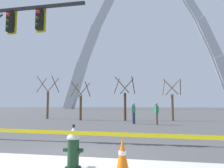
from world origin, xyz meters
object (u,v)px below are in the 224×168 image
Objects in this scene: pedestrian_walking_left at (134,113)px; monument_arch at (146,44)px; traffic_cone_by_hydrant at (122,156)px; pedestrian_standing_center at (156,113)px; fire_hydrant at (73,148)px.

monument_arch is at bearing 90.72° from pedestrian_walking_left.
traffic_cone_by_hydrant is 0.01× the size of monument_arch.
monument_arch reaches higher than pedestrian_walking_left.
pedestrian_standing_center is at bearing -87.50° from monument_arch.
pedestrian_walking_left is 1.00× the size of pedestrian_standing_center.
traffic_cone_by_hydrant is 0.46× the size of pedestrian_walking_left.
traffic_cone_by_hydrant is at bearing -2.32° from fire_hydrant.
traffic_cone_by_hydrant is 0.46× the size of pedestrian_standing_center.
pedestrian_walking_left is (0.27, 11.79, 0.35)m from fire_hydrant.
monument_arch is (-0.41, 65.84, 21.11)m from fire_hydrant.
fire_hydrant is 0.62× the size of pedestrian_standing_center.
fire_hydrant is 11.49m from pedestrian_standing_center.
pedestrian_walking_left reaches higher than traffic_cone_by_hydrant.
pedestrian_walking_left is at bearing -89.28° from monument_arch.
fire_hydrant is at bearing 177.68° from traffic_cone_by_hydrant.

